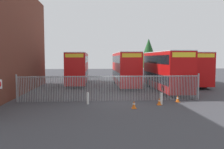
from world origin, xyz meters
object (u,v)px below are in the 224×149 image
object	(u,v)px
double_decker_bus_near_gate	(165,69)
traffic_cone_by_gate	(178,99)
double_decker_bus_behind_fence_right	(125,68)
double_decker_bus_far_back	(186,67)
bollard_center_front	(161,99)
traffic_cone_mid_forecourt	(134,105)
traffic_cone_near_kerb	(159,101)
bollard_near_left	(88,98)
double_decker_bus_behind_fence_left	(78,67)

from	to	relation	value
double_decker_bus_near_gate	traffic_cone_by_gate	world-z (taller)	double_decker_bus_near_gate
double_decker_bus_behind_fence_right	traffic_cone_by_gate	size ratio (longest dim) A/B	18.32
double_decker_bus_near_gate	double_decker_bus_far_back	xyz separation A→B (m)	(4.66, 5.24, 0.00)
bollard_center_front	traffic_cone_mid_forecourt	distance (m)	2.69
bollard_center_front	traffic_cone_mid_forecourt	xyz separation A→B (m)	(-2.41, -1.19, -0.19)
traffic_cone_by_gate	traffic_cone_near_kerb	xyz separation A→B (m)	(-1.89, -1.02, 0.00)
traffic_cone_near_kerb	double_decker_bus_far_back	bearing A→B (deg)	59.80
bollard_near_left	traffic_cone_near_kerb	xyz separation A→B (m)	(5.64, -0.77, -0.19)
traffic_cone_mid_forecourt	double_decker_bus_far_back	bearing A→B (deg)	55.19
double_decker_bus_behind_fence_right	bollard_center_front	size ratio (longest dim) A/B	11.38
traffic_cone_by_gate	traffic_cone_mid_forecourt	world-z (taller)	same
bollard_center_front	double_decker_bus_behind_fence_right	bearing A→B (deg)	96.05
double_decker_bus_far_back	traffic_cone_mid_forecourt	bearing A→B (deg)	-124.81
double_decker_bus_behind_fence_left	bollard_near_left	world-z (taller)	double_decker_bus_behind_fence_left
double_decker_bus_far_back	double_decker_bus_near_gate	bearing A→B (deg)	-131.65
traffic_cone_by_gate	traffic_cone_mid_forecourt	xyz separation A→B (m)	(-4.09, -2.08, 0.00)
double_decker_bus_far_back	double_decker_bus_behind_fence_left	bearing A→B (deg)	172.35
double_decker_bus_near_gate	double_decker_bus_behind_fence_left	world-z (taller)	same
double_decker_bus_far_back	traffic_cone_near_kerb	xyz separation A→B (m)	(-7.50, -12.89, -2.13)
double_decker_bus_behind_fence_right	double_decker_bus_far_back	bearing A→B (deg)	4.18
double_decker_bus_behind_fence_left	traffic_cone_near_kerb	size ratio (longest dim) A/B	18.32
double_decker_bus_far_back	bollard_center_front	size ratio (longest dim) A/B	11.38
double_decker_bus_behind_fence_right	traffic_cone_near_kerb	xyz separation A→B (m)	(1.08, -12.26, -2.13)
double_decker_bus_behind_fence_left	double_decker_bus_far_back	world-z (taller)	same
traffic_cone_mid_forecourt	double_decker_bus_behind_fence_right	bearing A→B (deg)	85.19
bollard_near_left	traffic_cone_near_kerb	distance (m)	5.69
double_decker_bus_behind_fence_left	double_decker_bus_far_back	distance (m)	15.11
double_decker_bus_near_gate	double_decker_bus_behind_fence_right	world-z (taller)	same
double_decker_bus_behind_fence_right	bollard_center_front	bearing A→B (deg)	-83.95
bollard_near_left	traffic_cone_by_gate	size ratio (longest dim) A/B	1.61
double_decker_bus_behind_fence_right	double_decker_bus_far_back	size ratio (longest dim) A/B	1.00
double_decker_bus_behind_fence_left	traffic_cone_by_gate	xyz separation A→B (m)	(9.36, -13.88, -2.13)
bollard_near_left	traffic_cone_mid_forecourt	world-z (taller)	bollard_near_left
double_decker_bus_behind_fence_left	double_decker_bus_behind_fence_right	xyz separation A→B (m)	(6.39, -2.64, 0.00)
double_decker_bus_near_gate	bollard_near_left	distance (m)	11.10
double_decker_bus_behind_fence_right	traffic_cone_mid_forecourt	size ratio (longest dim) A/B	18.32
double_decker_bus_behind_fence_left	double_decker_bus_far_back	bearing A→B (deg)	-7.65
double_decker_bus_far_back	traffic_cone_near_kerb	bearing A→B (deg)	-120.20
double_decker_bus_far_back	traffic_cone_mid_forecourt	size ratio (longest dim) A/B	18.32
traffic_cone_mid_forecourt	bollard_near_left	bearing A→B (deg)	151.85
bollard_near_left	bollard_center_front	distance (m)	5.88
bollard_center_front	double_decker_bus_far_back	bearing A→B (deg)	60.26
double_decker_bus_behind_fence_right	double_decker_bus_far_back	xyz separation A→B (m)	(8.58, 0.63, 0.00)
traffic_cone_by_gate	traffic_cone_near_kerb	bearing A→B (deg)	-151.67
double_decker_bus_behind_fence_left	double_decker_bus_far_back	size ratio (longest dim) A/B	1.00
traffic_cone_mid_forecourt	bollard_center_front	bearing A→B (deg)	26.25
double_decker_bus_far_back	traffic_cone_by_gate	world-z (taller)	double_decker_bus_far_back
traffic_cone_mid_forecourt	double_decker_bus_near_gate	bearing A→B (deg)	59.95
bollard_near_left	double_decker_bus_far_back	bearing A→B (deg)	42.68
traffic_cone_near_kerb	bollard_center_front	bearing A→B (deg)	29.99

